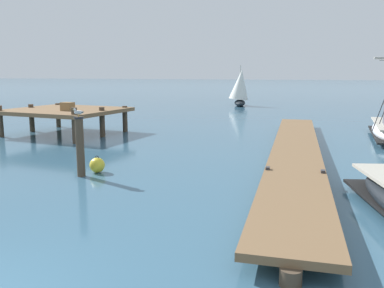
% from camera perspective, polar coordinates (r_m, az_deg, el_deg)
% --- Properties ---
extents(floating_dock, '(2.74, 20.20, 0.53)m').
position_cam_1_polar(floating_dock, '(16.32, 14.48, -0.78)').
color(floating_dock, brown).
rests_on(floating_dock, ground).
extents(pier_platform, '(6.32, 5.70, 1.83)m').
position_cam_1_polar(pier_platform, '(23.14, -17.58, 4.39)').
color(pier_platform, brown).
rests_on(pier_platform, ground).
extents(mooring_piling, '(0.30, 0.30, 1.96)m').
position_cam_1_polar(mooring_piling, '(13.50, -15.58, -0.23)').
color(mooring_piling, '#4C3D2D').
rests_on(mooring_piling, ground).
extents(perched_seagull, '(0.38, 0.18, 0.26)m').
position_cam_1_polar(perched_seagull, '(13.35, -15.78, 4.38)').
color(perched_seagull, gold).
rests_on(perched_seagull, mooring_piling).
extents(mooring_buoy, '(0.52, 0.52, 0.59)m').
position_cam_1_polar(mooring_buoy, '(14.01, -13.29, -2.93)').
color(mooring_buoy, yellow).
rests_on(mooring_buoy, ground).
extents(distant_sailboat, '(2.59, 4.07, 4.10)m').
position_cam_1_polar(distant_sailboat, '(41.55, 6.84, 7.90)').
color(distant_sailboat, black).
rests_on(distant_sailboat, ground).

